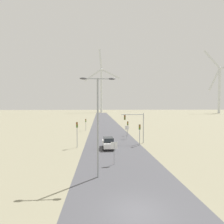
{
  "coord_description": "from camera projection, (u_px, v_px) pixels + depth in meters",
  "views": [
    {
      "loc": [
        -2.48,
        -11.1,
        6.99
      ],
      "look_at": [
        0.0,
        21.87,
        5.84
      ],
      "focal_mm": 28.0,
      "sensor_mm": 36.0,
      "label": 1
    }
  ],
  "objects": [
    {
      "name": "traffic_light_post_mid_right",
      "position": [
        128.0,
        125.0,
        41.01
      ],
      "size": [
        0.28,
        0.34,
        3.35
      ],
      "color": "#93999E",
      "rests_on": "ground"
    },
    {
      "name": "traffic_light_post_near_right",
      "position": [
        140.0,
        130.0,
        30.78
      ],
      "size": [
        0.28,
        0.34,
        3.72
      ],
      "color": "#93999E",
      "rests_on": "ground"
    },
    {
      "name": "wind_turbine_center",
      "position": [
        219.0,
        85.0,
        165.48
      ],
      "size": [
        33.93,
        14.55,
        61.0
      ],
      "color": "silver",
      "rests_on": "ground"
    },
    {
      "name": "wind_turbine_left",
      "position": [
        101.0,
        86.0,
        187.14
      ],
      "size": [
        38.37,
        2.6,
        67.71
      ],
      "color": "silver",
      "rests_on": "ground"
    },
    {
      "name": "traffic_light_mast_overhead",
      "position": [
        136.0,
        122.0,
        32.65
      ],
      "size": [
        4.23,
        0.35,
        5.64
      ],
      "color": "#93999E",
      "rests_on": "ground"
    },
    {
      "name": "stop_sign_near",
      "position": [
        114.0,
        149.0,
        20.76
      ],
      "size": [
        0.81,
        0.07,
        2.71
      ],
      "color": "#93999E",
      "rests_on": "ground"
    },
    {
      "name": "car_approaching",
      "position": [
        108.0,
        143.0,
        28.71
      ],
      "size": [
        1.97,
        4.17,
        1.83
      ],
      "color": "white",
      "rests_on": "ground"
    },
    {
      "name": "stop_sign_far",
      "position": [
        127.0,
        130.0,
        37.02
      ],
      "size": [
        0.81,
        0.07,
        2.77
      ],
      "color": "#93999E",
      "rests_on": "ground"
    },
    {
      "name": "streetlamp",
      "position": [
        98.0,
        115.0,
        16.91
      ],
      "size": [
        3.45,
        0.32,
        9.72
      ],
      "color": "#93999E",
      "rests_on": "ground"
    },
    {
      "name": "road_surface",
      "position": [
        106.0,
        126.0,
        59.33
      ],
      "size": [
        10.0,
        240.0,
        0.01
      ],
      "color": "#47474C",
      "rests_on": "ground"
    },
    {
      "name": "ground_plane",
      "position": [
        137.0,
        212.0,
        11.49
      ],
      "size": [
        600.0,
        600.0,
        0.0
      ],
      "primitive_type": "plane",
      "color": "gray"
    },
    {
      "name": "traffic_light_post_near_left",
      "position": [
        77.0,
        129.0,
        29.18
      ],
      "size": [
        0.28,
        0.34,
        4.28
      ],
      "color": "#93999E",
      "rests_on": "ground"
    },
    {
      "name": "traffic_light_post_mid_left",
      "position": [
        86.0,
        122.0,
        49.12
      ],
      "size": [
        0.28,
        0.33,
        3.34
      ],
      "color": "#93999E",
      "rests_on": "ground"
    }
  ]
}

